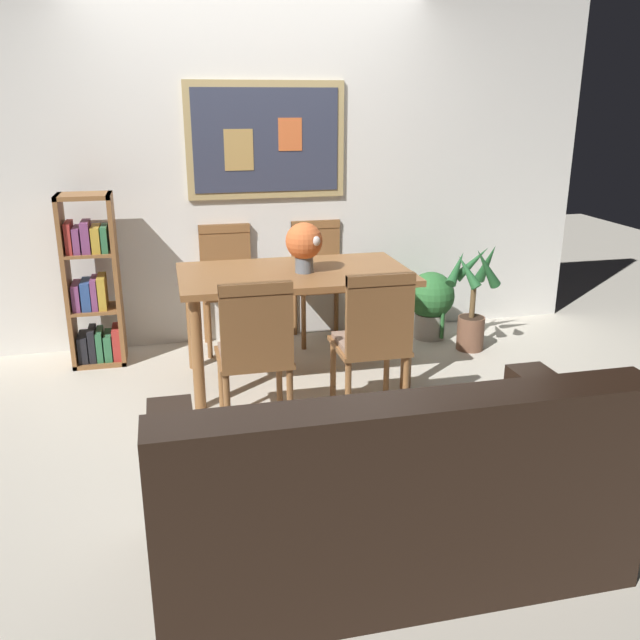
{
  "coord_description": "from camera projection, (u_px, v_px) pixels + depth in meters",
  "views": [
    {
      "loc": [
        -0.69,
        -3.76,
        1.79
      ],
      "look_at": [
        0.1,
        -0.38,
        0.65
      ],
      "focal_mm": 37.78,
      "sensor_mm": 36.0,
      "label": 1
    }
  ],
  "objects": [
    {
      "name": "ground_plane",
      "position": [
        290.0,
        402.0,
        4.19
      ],
      "size": [
        12.0,
        12.0,
        0.0
      ],
      "primitive_type": "plane",
      "color": "beige"
    },
    {
      "name": "dining_chair_far_left",
      "position": [
        227.0,
        277.0,
        5.0
      ],
      "size": [
        0.4,
        0.41,
        0.91
      ],
      "color": "brown",
      "rests_on": "ground_plane"
    },
    {
      "name": "flower_vase",
      "position": [
        304.0,
        243.0,
        4.24
      ],
      "size": [
        0.24,
        0.24,
        0.32
      ],
      "color": "slate",
      "rests_on": "dining_table"
    },
    {
      "name": "bookshelf",
      "position": [
        93.0,
        289.0,
        4.66
      ],
      "size": [
        0.36,
        0.28,
        1.2
      ],
      "color": "brown",
      "rests_on": "ground_plane"
    },
    {
      "name": "dining_chair_far_right",
      "position": [
        318.0,
        271.0,
        5.18
      ],
      "size": [
        0.4,
        0.41,
        0.91
      ],
      "color": "brown",
      "rests_on": "ground_plane"
    },
    {
      "name": "wall_back_with_painting",
      "position": [
        255.0,
        168.0,
        4.98
      ],
      "size": [
        5.2,
        0.14,
        2.6
      ],
      "color": "silver",
      "rests_on": "ground_plane"
    },
    {
      "name": "leather_couch",
      "position": [
        386.0,
        497.0,
        2.64
      ],
      "size": [
        1.8,
        0.84,
        0.84
      ],
      "color": "black",
      "rests_on": "ground_plane"
    },
    {
      "name": "dining_chair_near_right",
      "position": [
        374.0,
        334.0,
        3.78
      ],
      "size": [
        0.4,
        0.41,
        0.91
      ],
      "color": "brown",
      "rests_on": "ground_plane"
    },
    {
      "name": "dining_table",
      "position": [
        295.0,
        286.0,
        4.36
      ],
      "size": [
        1.48,
        0.83,
        0.74
      ],
      "color": "brown",
      "rests_on": "ground_plane"
    },
    {
      "name": "potted_ivy",
      "position": [
        431.0,
        301.0,
        5.23
      ],
      "size": [
        0.37,
        0.37,
        0.56
      ],
      "color": "#B2ADA3",
      "rests_on": "ground_plane"
    },
    {
      "name": "potted_palm",
      "position": [
        473.0,
        301.0,
        4.96
      ],
      "size": [
        0.4,
        0.41,
        0.82
      ],
      "color": "brown",
      "rests_on": "ground_plane"
    },
    {
      "name": "dining_chair_near_left",
      "position": [
        255.0,
        345.0,
        3.61
      ],
      "size": [
        0.4,
        0.41,
        0.91
      ],
      "color": "brown",
      "rests_on": "ground_plane"
    }
  ]
}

